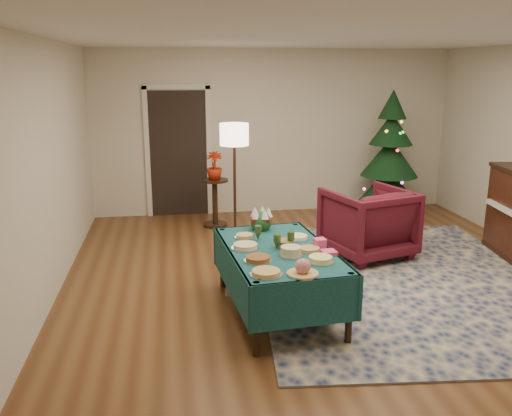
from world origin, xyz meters
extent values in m
plane|color=#593319|center=(0.00, 0.00, 0.00)|extent=(7.00, 7.00, 0.00)
plane|color=white|center=(0.00, 0.00, 2.70)|extent=(7.00, 7.00, 0.00)
plane|color=beige|center=(0.00, 3.50, 1.35)|extent=(6.00, 0.00, 6.00)
plane|color=beige|center=(-3.00, 0.00, 1.35)|extent=(0.00, 7.00, 7.00)
cube|color=black|center=(-1.60, 3.48, 1.02)|extent=(0.92, 0.02, 2.04)
cube|color=silver|center=(-2.10, 3.48, 1.05)|extent=(0.08, 0.04, 2.14)
cube|color=silver|center=(-1.10, 3.48, 1.05)|extent=(0.08, 0.04, 2.14)
cube|color=silver|center=(-1.60, 3.48, 2.10)|extent=(1.08, 0.04, 0.08)
cube|color=#152250|center=(0.81, 0.13, 0.01)|extent=(3.59, 4.49, 0.02)
cylinder|color=black|center=(-1.07, -1.29, 0.34)|extent=(0.06, 0.06, 0.67)
cylinder|color=black|center=(-1.20, 0.26, 0.34)|extent=(0.06, 0.06, 0.67)
cylinder|color=black|center=(-0.23, -1.22, 0.34)|extent=(0.06, 0.06, 0.67)
cylinder|color=black|center=(-0.36, 0.34, 0.34)|extent=(0.06, 0.06, 0.67)
cube|color=#113B3D|center=(-0.72, -0.48, 0.65)|extent=(1.12, 1.78, 0.04)
cube|color=#113B3D|center=(-0.79, 0.36, 0.46)|extent=(1.01, 0.11, 0.42)
cube|color=#113B3D|center=(-0.65, -1.31, 0.46)|extent=(1.01, 0.11, 0.42)
cube|color=#113B3D|center=(-0.24, -0.43, 0.46)|extent=(0.17, 1.72, 0.42)
cube|color=#113B3D|center=(-1.20, -0.52, 0.46)|extent=(0.17, 1.72, 0.42)
cylinder|color=silver|center=(-0.96, -1.14, 0.68)|extent=(0.28, 0.28, 0.01)
cylinder|color=tan|center=(-0.96, -1.14, 0.70)|extent=(0.24, 0.24, 0.03)
cylinder|color=silver|center=(-0.65, -1.19, 0.68)|extent=(0.28, 0.28, 0.01)
sphere|color=#CC727A|center=(-0.65, -1.19, 0.75)|extent=(0.13, 0.13, 0.13)
cylinder|color=silver|center=(-0.42, -0.91, 0.68)|extent=(0.25, 0.25, 0.01)
cylinder|color=#D8D172|center=(-0.42, -0.91, 0.70)|extent=(0.21, 0.21, 0.04)
cylinder|color=silver|center=(-0.98, -0.79, 0.68)|extent=(0.26, 0.26, 0.01)
cylinder|color=brown|center=(-0.98, -0.79, 0.70)|extent=(0.22, 0.22, 0.04)
cylinder|color=silver|center=(-0.65, -0.70, 0.68)|extent=(0.23, 0.23, 0.01)
cylinder|color=tan|center=(-0.65, -0.70, 0.72)|extent=(0.19, 0.19, 0.08)
cylinder|color=silver|center=(-0.44, -0.60, 0.68)|extent=(0.23, 0.23, 0.01)
cylinder|color=#B2844C|center=(-0.44, -0.60, 0.69)|extent=(0.20, 0.20, 0.03)
cylinder|color=silver|center=(-1.04, -0.41, 0.68)|extent=(0.28, 0.28, 0.01)
cylinder|color=#D8BF7F|center=(-1.04, -0.41, 0.70)|extent=(0.24, 0.24, 0.04)
cylinder|color=silver|center=(-0.65, -0.40, 0.68)|extent=(0.21, 0.21, 0.01)
cylinder|color=maroon|center=(-0.65, -0.40, 0.71)|extent=(0.18, 0.18, 0.05)
cylinder|color=silver|center=(-0.47, -0.19, 0.68)|extent=(0.25, 0.25, 0.01)
cylinder|color=#F2EACC|center=(-0.47, -0.19, 0.69)|extent=(0.21, 0.21, 0.03)
cylinder|color=silver|center=(-1.00, -0.07, 0.68)|extent=(0.21, 0.21, 0.01)
cylinder|color=tan|center=(-1.00, -0.07, 0.69)|extent=(0.18, 0.18, 0.03)
cone|color=#2D471E|center=(-0.88, -0.18, 0.71)|extent=(0.06, 0.06, 0.08)
cylinder|color=#2D471E|center=(-0.88, -0.18, 0.79)|extent=(0.07, 0.07, 0.08)
cone|color=#2D471E|center=(-0.59, -0.43, 0.71)|extent=(0.06, 0.06, 0.08)
cylinder|color=#2D471E|center=(-0.59, -0.43, 0.79)|extent=(0.07, 0.07, 0.08)
cone|color=#2D471E|center=(-0.74, -0.50, 0.71)|extent=(0.06, 0.06, 0.08)
cylinder|color=#2D471E|center=(-0.74, -0.50, 0.79)|extent=(0.07, 0.07, 0.08)
cube|color=#F54470|center=(-0.28, -0.71, 0.69)|extent=(0.14, 0.14, 0.04)
cube|color=#F74481|center=(-0.31, -0.50, 0.72)|extent=(0.12, 0.12, 0.09)
sphere|color=#1E4C1E|center=(-0.78, 0.19, 0.76)|extent=(0.23, 0.23, 0.23)
cone|color=white|center=(-0.70, 0.19, 0.87)|extent=(0.09, 0.09, 0.11)
cone|color=white|center=(-0.76, 0.27, 0.87)|extent=(0.09, 0.09, 0.11)
cone|color=white|center=(-0.85, 0.24, 0.87)|extent=(0.09, 0.09, 0.11)
cone|color=white|center=(-0.85, 0.15, 0.87)|extent=(0.09, 0.09, 0.11)
cone|color=white|center=(-0.76, 0.12, 0.87)|extent=(0.09, 0.09, 0.11)
sphere|color=#B20C0F|center=(-0.70, 0.25, 0.80)|extent=(0.06, 0.06, 0.06)
sphere|color=#B20C0F|center=(-0.84, 0.27, 0.80)|extent=(0.06, 0.06, 0.06)
sphere|color=#B20C0F|center=(-0.86, 0.14, 0.80)|extent=(0.06, 0.06, 0.06)
sphere|color=#B20C0F|center=(-0.73, 0.11, 0.80)|extent=(0.06, 0.06, 0.06)
imported|color=#50111D|center=(0.75, 1.00, 0.50)|extent=(1.18, 1.14, 0.99)
cylinder|color=#A57F3F|center=(-0.85, 2.01, 0.02)|extent=(0.28, 0.28, 0.03)
cylinder|color=black|center=(-0.85, 2.01, 0.75)|extent=(0.04, 0.04, 1.50)
cylinder|color=#FFEABF|center=(-0.85, 2.01, 1.50)|extent=(0.40, 0.40, 0.30)
cylinder|color=black|center=(-1.08, 2.70, 0.02)|extent=(0.37, 0.37, 0.04)
cylinder|color=black|center=(-1.08, 2.70, 0.36)|extent=(0.08, 0.08, 0.68)
cylinder|color=black|center=(-1.08, 2.70, 0.72)|extent=(0.41, 0.41, 0.03)
imported|color=#A7210B|center=(-1.08, 2.70, 0.86)|extent=(0.24, 0.42, 0.24)
cylinder|color=black|center=(1.80, 2.90, 0.08)|extent=(0.12, 0.12, 0.16)
cone|color=black|center=(1.80, 2.90, 0.46)|extent=(1.39, 1.39, 0.72)
cone|color=black|center=(1.80, 2.90, 0.98)|extent=(1.14, 1.14, 0.62)
cone|color=black|center=(1.80, 2.90, 1.44)|extent=(0.86, 0.86, 0.51)
cone|color=black|center=(1.80, 2.90, 1.83)|extent=(0.56, 0.56, 0.46)
cube|color=white|center=(2.42, 0.53, 0.66)|extent=(0.26, 1.13, 0.06)
camera|label=1|loc=(-1.73, -5.40, 2.38)|focal=38.00mm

